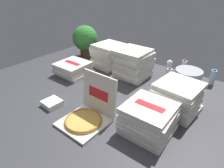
{
  "coord_description": "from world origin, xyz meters",
  "views": [
    {
      "loc": [
        1.17,
        -1.3,
        1.14
      ],
      "look_at": [
        0.04,
        0.1,
        0.14
      ],
      "focal_mm": 30.82,
      "sensor_mm": 36.0,
      "label": 1
    }
  ],
  "objects_px": {
    "water_bottle_0": "(169,76)",
    "water_bottle_1": "(213,77)",
    "pizza_stack_left_far": "(149,119)",
    "napkin_pile": "(52,103)",
    "pizza_stack_center_near": "(73,69)",
    "pizza_stack_right_far": "(134,64)",
    "pizza_stack_left_near": "(109,55)",
    "water_bottle_4": "(184,67)",
    "pizza_stack_right_mid": "(177,97)",
    "ice_bucket": "(188,77)",
    "water_bottle_2": "(195,90)",
    "open_pizza_box": "(88,114)",
    "water_bottle_5": "(186,86)",
    "water_bottle_3": "(169,68)",
    "potted_plant": "(85,39)"
  },
  "relations": [
    {
      "from": "pizza_stack_right_mid",
      "to": "pizza_stack_left_near",
      "type": "xyz_separation_m",
      "value": [
        -1.18,
        0.41,
        0.02
      ]
    },
    {
      "from": "pizza_stack_left_near",
      "to": "water_bottle_0",
      "type": "distance_m",
      "value": 0.9
    },
    {
      "from": "pizza_stack_right_far",
      "to": "water_bottle_0",
      "type": "relative_size",
      "value": 2.12
    },
    {
      "from": "water_bottle_1",
      "to": "water_bottle_3",
      "type": "distance_m",
      "value": 0.53
    },
    {
      "from": "pizza_stack_left_far",
      "to": "water_bottle_1",
      "type": "bearing_deg",
      "value": 80.39
    },
    {
      "from": "pizza_stack_right_mid",
      "to": "pizza_stack_left_near",
      "type": "distance_m",
      "value": 1.25
    },
    {
      "from": "water_bottle_2",
      "to": "water_bottle_4",
      "type": "bearing_deg",
      "value": 122.15
    },
    {
      "from": "pizza_stack_center_near",
      "to": "pizza_stack_right_far",
      "type": "relative_size",
      "value": 0.95
    },
    {
      "from": "water_bottle_2",
      "to": "ice_bucket",
      "type": "bearing_deg",
      "value": 123.19
    },
    {
      "from": "open_pizza_box",
      "to": "pizza_stack_left_near",
      "type": "xyz_separation_m",
      "value": [
        -0.64,
        1.07,
        0.09
      ]
    },
    {
      "from": "pizza_stack_left_near",
      "to": "water_bottle_0",
      "type": "relative_size",
      "value": 2.19
    },
    {
      "from": "pizza_stack_center_near",
      "to": "water_bottle_2",
      "type": "xyz_separation_m",
      "value": [
        1.45,
        0.43,
        0.01
      ]
    },
    {
      "from": "pizza_stack_left_near",
      "to": "water_bottle_4",
      "type": "relative_size",
      "value": 2.19
    },
    {
      "from": "pizza_stack_right_mid",
      "to": "open_pizza_box",
      "type": "bearing_deg",
      "value": -130.07
    },
    {
      "from": "pizza_stack_left_near",
      "to": "water_bottle_4",
      "type": "xyz_separation_m",
      "value": [
        0.94,
        0.42,
        -0.07
      ]
    },
    {
      "from": "open_pizza_box",
      "to": "water_bottle_1",
      "type": "distance_m",
      "value": 1.57
    },
    {
      "from": "pizza_stack_left_far",
      "to": "water_bottle_0",
      "type": "xyz_separation_m",
      "value": [
        -0.22,
        0.9,
        -0.03
      ]
    },
    {
      "from": "pizza_stack_left_far",
      "to": "napkin_pile",
      "type": "distance_m",
      "value": 0.98
    },
    {
      "from": "pizza_stack_right_mid",
      "to": "water_bottle_5",
      "type": "xyz_separation_m",
      "value": [
        -0.03,
        0.35,
        -0.05
      ]
    },
    {
      "from": "water_bottle_3",
      "to": "water_bottle_4",
      "type": "xyz_separation_m",
      "value": [
        0.14,
        0.15,
        0.0
      ]
    },
    {
      "from": "pizza_stack_right_mid",
      "to": "ice_bucket",
      "type": "distance_m",
      "value": 0.61
    },
    {
      "from": "ice_bucket",
      "to": "water_bottle_0",
      "type": "xyz_separation_m",
      "value": [
        -0.19,
        -0.12,
        0.01
      ]
    },
    {
      "from": "water_bottle_5",
      "to": "napkin_pile",
      "type": "bearing_deg",
      "value": -132.27
    },
    {
      "from": "pizza_stack_right_far",
      "to": "water_bottle_0",
      "type": "xyz_separation_m",
      "value": [
        0.43,
        0.13,
        -0.09
      ]
    },
    {
      "from": "water_bottle_1",
      "to": "pizza_stack_center_near",
      "type": "bearing_deg",
      "value": -150.57
    },
    {
      "from": "water_bottle_3",
      "to": "potted_plant",
      "type": "height_order",
      "value": "potted_plant"
    },
    {
      "from": "pizza_stack_right_mid",
      "to": "pizza_stack_center_near",
      "type": "bearing_deg",
      "value": -176.2
    },
    {
      "from": "pizza_stack_left_near",
      "to": "water_bottle_5",
      "type": "height_order",
      "value": "pizza_stack_left_near"
    },
    {
      "from": "pizza_stack_left_far",
      "to": "water_bottle_4",
      "type": "xyz_separation_m",
      "value": [
        -0.18,
        1.26,
        -0.03
      ]
    },
    {
      "from": "pizza_stack_right_mid",
      "to": "pizza_stack_left_far",
      "type": "height_order",
      "value": "pizza_stack_right_mid"
    },
    {
      "from": "pizza_stack_left_far",
      "to": "water_bottle_1",
      "type": "distance_m",
      "value": 1.2
    },
    {
      "from": "ice_bucket",
      "to": "water_bottle_2",
      "type": "bearing_deg",
      "value": -56.81
    },
    {
      "from": "napkin_pile",
      "to": "water_bottle_2",
      "type": "bearing_deg",
      "value": 44.51
    },
    {
      "from": "water_bottle_3",
      "to": "water_bottle_5",
      "type": "bearing_deg",
      "value": -43.64
    },
    {
      "from": "pizza_stack_left_far",
      "to": "ice_bucket",
      "type": "xyz_separation_m",
      "value": [
        -0.04,
        1.02,
        -0.03
      ]
    },
    {
      "from": "water_bottle_4",
      "to": "water_bottle_5",
      "type": "distance_m",
      "value": 0.53
    },
    {
      "from": "pizza_stack_left_far",
      "to": "water_bottle_2",
      "type": "height_order",
      "value": "pizza_stack_left_far"
    },
    {
      "from": "water_bottle_2",
      "to": "water_bottle_3",
      "type": "relative_size",
      "value": 1.0
    },
    {
      "from": "water_bottle_0",
      "to": "water_bottle_1",
      "type": "bearing_deg",
      "value": 33.94
    },
    {
      "from": "pizza_stack_right_mid",
      "to": "water_bottle_2",
      "type": "relative_size",
      "value": 2.09
    },
    {
      "from": "open_pizza_box",
      "to": "water_bottle_2",
      "type": "bearing_deg",
      "value": 58.06
    },
    {
      "from": "open_pizza_box",
      "to": "pizza_stack_center_near",
      "type": "relative_size",
      "value": 1.07
    },
    {
      "from": "pizza_stack_left_near",
      "to": "water_bottle_2",
      "type": "xyz_separation_m",
      "value": [
        1.25,
        -0.08,
        -0.07
      ]
    },
    {
      "from": "pizza_stack_right_mid",
      "to": "water_bottle_0",
      "type": "distance_m",
      "value": 0.56
    },
    {
      "from": "pizza_stack_left_far",
      "to": "water_bottle_2",
      "type": "bearing_deg",
      "value": 80.12
    },
    {
      "from": "open_pizza_box",
      "to": "ice_bucket",
      "type": "distance_m",
      "value": 1.33
    },
    {
      "from": "water_bottle_4",
      "to": "water_bottle_5",
      "type": "xyz_separation_m",
      "value": [
        0.21,
        -0.49,
        0.0
      ]
    },
    {
      "from": "water_bottle_4",
      "to": "water_bottle_5",
      "type": "height_order",
      "value": "same"
    },
    {
      "from": "pizza_stack_center_near",
      "to": "pizza_stack_right_far",
      "type": "xyz_separation_m",
      "value": [
        0.66,
        0.43,
        0.1
      ]
    },
    {
      "from": "pizza_stack_left_near",
      "to": "pizza_stack_right_mid",
      "type": "bearing_deg",
      "value": -19.34
    }
  ]
}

